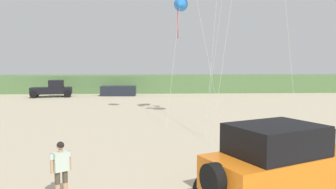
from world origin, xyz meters
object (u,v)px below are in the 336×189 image
Objects in this scene: distant_pickup at (53,89)px; jeep at (282,163)px; distant_sedan at (118,91)px; kite_black_sled at (180,5)px; person_watching at (61,167)px.

jeep is at bearing -63.63° from distant_pickup.
distant_pickup is (-15.17, 30.60, -0.26)m from jeep.
jeep reaches higher than distant_sedan.
jeep is 1.19× the size of distant_sedan.
kite_black_sled reaches higher than distant_sedan.
kite_black_sled is (4.62, 14.63, 7.13)m from person_watching.
distant_pickup is at bearing 106.93° from person_watching.
person_watching is 0.34× the size of distant_pickup.
jeep is 3.00× the size of person_watching.
kite_black_sled is at bearing -47.99° from distant_pickup.
distant_pickup is (-9.09, 29.84, 0.00)m from person_watching.
person_watching is 31.05m from distant_sedan.
kite_black_sled is (6.13, -16.38, 7.46)m from distant_sedan.
distant_pickup is at bearing 132.01° from kite_black_sled.
jeep is 1.03× the size of distant_pickup.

